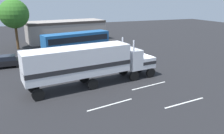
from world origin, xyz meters
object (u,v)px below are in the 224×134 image
Objects in this scene: semi_truck at (89,62)px; person_bystander at (71,71)px; tree_left at (14,14)px; parked_car at (6,61)px; parked_bus at (77,41)px.

semi_truck reaches higher than person_bystander.
parked_car is at bearing -97.06° from tree_left.
parked_car is at bearing 128.74° from semi_truck.
tree_left is at bearing 141.45° from parked_bus.
semi_truck is at bearing -65.76° from person_bystander.
semi_truck is 3.57m from person_bystander.
parked_car is (-8.23, 10.26, -1.72)m from semi_truck.
parked_bus is at bearing -38.55° from tree_left.
tree_left is (-8.99, 7.17, 4.07)m from parked_bus.
parked_bus is 2.55× the size of parked_car.
person_bystander is 12.24m from parked_bus.
parked_car is 12.73m from tree_left.
person_bystander is 10.11m from parked_car.
parked_bus is 1.31× the size of tree_left.
parked_bus is 11.34m from parked_car.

